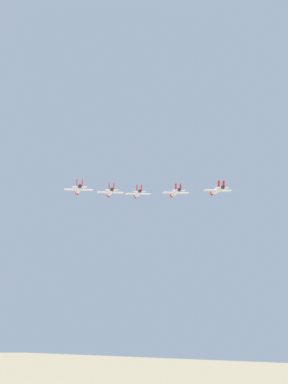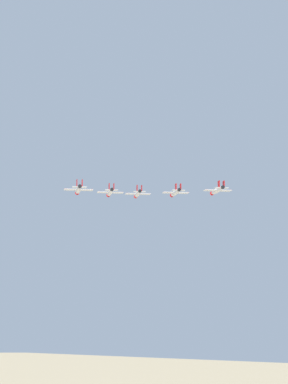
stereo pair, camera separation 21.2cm
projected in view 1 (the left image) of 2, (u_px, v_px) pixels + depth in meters
The scene contains 5 objects.
jet_lead at pixel (138, 194), 297.97m from camera, with size 12.12×17.61×4.05m.
jet_left_wingman at pixel (110, 192), 279.01m from camera, with size 12.03×16.94×3.93m.
jet_right_wingman at pixel (175, 193), 283.24m from camera, with size 12.31×17.23×4.00m.
jet_left_outer at pixel (78, 190), 260.13m from camera, with size 12.63×17.40×4.06m.
jet_right_outer at pixel (217, 190), 268.57m from camera, with size 12.49×17.19×4.01m.
Camera 1 is at (-91.87, 281.05, 90.19)m, focal length 60.40 mm.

